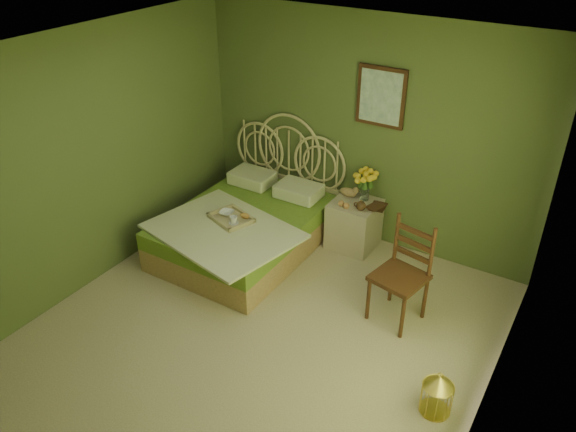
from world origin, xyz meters
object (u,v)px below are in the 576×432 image
Objects in this scene: birdcage at (437,394)px; bed at (247,225)px; chair at (404,266)px; nightstand at (355,218)px.

bed is at bearing 156.43° from birdcage.
chair is 2.72× the size of birdcage.
bed reaches higher than birdcage.
chair is (0.92, -0.89, 0.21)m from nightstand.
chair is 1.27m from birdcage.
nightstand is 0.97× the size of chair.
bed is 5.74× the size of birdcage.
bed is 1.98m from chair.
chair reaches higher than nightstand.
nightstand is (1.04, 0.70, 0.06)m from bed.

